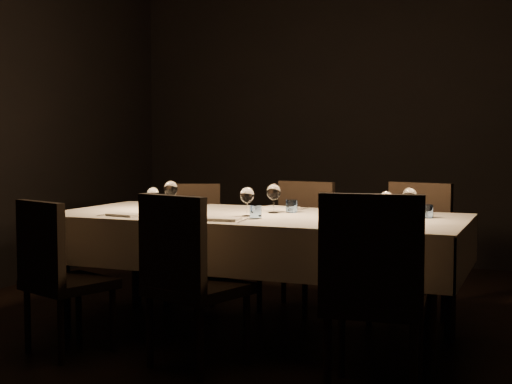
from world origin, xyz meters
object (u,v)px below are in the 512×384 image
at_px(chair_far_center, 299,239).
at_px(chair_far_right, 413,245).
at_px(chair_near_left, 57,269).
at_px(chair_far_left, 192,235).
at_px(dining_table, 256,227).
at_px(chair_near_right, 373,287).
at_px(chair_near_center, 187,273).

xyz_separation_m(chair_far_center, chair_far_right, (0.83, -0.07, 0.01)).
relative_size(chair_near_left, chair_far_left, 1.00).
bearing_deg(dining_table, chair_far_center, 89.66).
relative_size(chair_near_right, chair_far_center, 1.06).
height_order(chair_near_center, chair_far_left, chair_near_center).
distance_m(chair_near_center, chair_far_left, 1.73).
bearing_deg(chair_near_center, chair_far_center, -76.79).
xyz_separation_m(chair_far_left, chair_far_center, (0.86, 0.01, 0.02)).
height_order(chair_near_left, chair_near_center, chair_near_center).
height_order(chair_near_right, chair_far_right, chair_near_right).
bearing_deg(chair_far_left, chair_near_right, -64.13).
distance_m(chair_near_center, chair_far_center, 1.56).
height_order(dining_table, chair_near_center, chair_near_center).
distance_m(dining_table, chair_far_right, 1.13).
distance_m(chair_near_center, chair_far_right, 1.75).
relative_size(dining_table, chair_far_center, 2.74).
xyz_separation_m(chair_near_right, chair_far_right, (-0.09, 1.55, -0.02)).
xyz_separation_m(dining_table, chair_far_left, (-0.86, 0.80, -0.19)).
distance_m(chair_far_left, chair_far_right, 1.69).
bearing_deg(dining_table, chair_near_right, -41.36).
relative_size(chair_near_left, chair_near_center, 0.94).
bearing_deg(chair_near_left, chair_far_center, -99.33).
xyz_separation_m(chair_near_left, chair_near_center, (0.80, 0.04, 0.03)).
distance_m(dining_table, chair_far_left, 1.19).
relative_size(chair_near_left, chair_far_right, 0.95).
distance_m(chair_near_center, chair_near_right, 1.01).
relative_size(dining_table, chair_far_left, 2.85).
xyz_separation_m(dining_table, chair_far_center, (0.00, 0.82, -0.18)).
bearing_deg(chair_near_center, chair_near_left, 19.63).
bearing_deg(chair_near_right, chair_far_center, -66.57).
bearing_deg(dining_table, chair_near_left, -138.63).
distance_m(chair_near_left, chair_far_right, 2.30).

